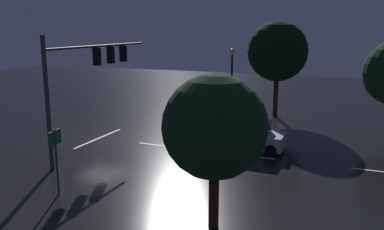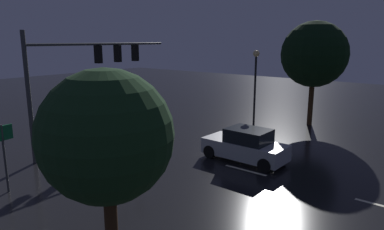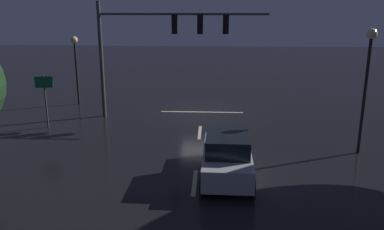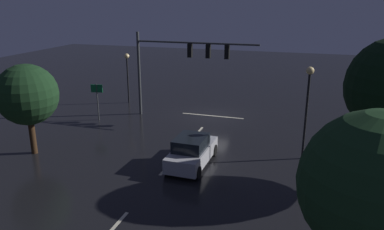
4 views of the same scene
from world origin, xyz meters
The scene contains 10 objects.
ground_plane centered at (0.00, 0.00, 0.00)m, with size 80.00×80.00×0.00m, color black.
traffic_signal_assembly centered at (2.22, 1.15, 4.70)m, with size 9.44×0.47×6.55m.
lane_dash_far centered at (0.00, 4.00, 0.00)m, with size 2.20×0.16×0.01m, color beige.
lane_dash_mid centered at (0.00, 10.00, 0.00)m, with size 2.20×0.16×0.01m, color beige.
stop_bar centered at (0.00, -0.04, 0.00)m, with size 5.00×0.16×0.01m, color beige.
car_approaching centered at (-1.21, 9.29, 0.80)m, with size 1.98×4.40×1.70m.
street_lamp_left_kerb centered at (-7.11, 6.56, 3.76)m, with size 0.44×0.44×5.42m.
route_sign centered at (8.11, 3.58, 2.04)m, with size 0.90×0.22×2.83m.
tree_left_near centered at (-10.95, 9.07, 5.07)m, with size 4.64×4.64×7.41m.
tree_right_far centered at (8.39, 10.55, 3.63)m, with size 3.57×3.57×5.43m.
Camera 2 is at (13.85, 17.70, 6.10)m, focal length 32.55 mm.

